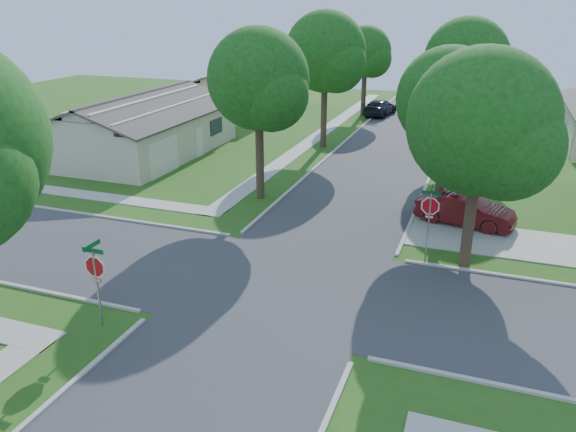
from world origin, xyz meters
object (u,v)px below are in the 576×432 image
Objects in this scene: tree_e_near at (449,104)px; car_driveway at (465,210)px; tree_w_near at (259,84)px; tree_w_mid at (326,56)px; house_nw_far at (243,95)px; stop_sign_sw at (95,270)px; car_curb_east at (444,125)px; car_curb_west at (380,107)px; stop_sign_ne at (430,209)px; tree_e_far at (476,52)px; tree_e_mid at (467,64)px; tree_ne_corner at (483,129)px; tree_w_far at (366,54)px; house_nw_near at (143,132)px.

car_driveway is at bearing -13.75° from tree_e_near.
car_driveway is at bearing -1.65° from tree_w_near.
car_driveway is at bearing -49.15° from tree_w_mid.
tree_w_mid reaches higher than house_nw_far.
stop_sign_sw is 26.09m from tree_w_mid.
car_curb_east is at bearing 19.09° from car_driveway.
car_curb_west is at bearing 11.22° from house_nw_far.
tree_e_near is 0.61× the size of house_nw_far.
tree_e_far is (0.05, 29.31, 3.95)m from stop_sign_ne.
tree_e_far reaches higher than car_curb_east.
stop_sign_sw is 0.36× the size of tree_e_near.
tree_e_mid reaches higher than house_nw_far.
house_nw_far is at bearing 128.81° from tree_ne_corner.
stop_sign_ne is 19.31m from tree_w_mid.
tree_e_near is at bearing -90.00° from tree_e_far.
house_nw_far is at bearing 135.93° from tree_w_mid.
tree_e_far is 0.91× the size of tree_w_mid.
tree_w_far reaches higher than house_nw_far.
car_driveway is 0.92× the size of car_curb_west.
stop_sign_ne is 0.70× the size of car_curb_east.
tree_w_mid reaches higher than tree_ne_corner.
tree_e_near is 0.96× the size of tree_ne_corner.
tree_w_far is 0.59× the size of house_nw_near.
tree_ne_corner is at bearing -71.47° from tree_e_near.
car_curb_east is 0.86× the size of car_curb_west.
tree_ne_corner is at bearing -23.56° from tree_w_near.
car_driveway is (21.99, -6.30, -0.76)m from house_nw_near.
tree_w_near is 1.04× the size of tree_ne_corner.
car_curb_east is at bearing 35.20° from house_nw_near.
stop_sign_ne is 5.62m from tree_e_near.
tree_w_far is 1.61× the size of car_curb_west.
tree_e_near is at bearing 108.53° from tree_ne_corner.
stop_sign_ne is at bearing -72.30° from tree_w_far.
house_nw_near is 3.17× the size of car_curb_east.
tree_w_near is 11.92m from car_driveway.
tree_e_far is at bearing 90.00° from tree_e_near.
stop_sign_sw is 39.28m from car_curb_west.
tree_w_mid is 2.23× the size of car_curb_east.
house_nw_near is 2.73× the size of car_curb_west.
tree_w_mid is (0.00, 12.00, 0.37)m from tree_w_near.
tree_w_near is at bearing 94.64° from car_curb_west.
tree_e_far reaches higher than tree_w_far.
tree_w_near reaches higher than car_curb_east.
tree_ne_corner is 0.64× the size of house_nw_near.
tree_w_mid is at bearing 89.98° from tree_w_near.
car_driveway reaches higher than car_curb_west.
house_nw_near is (-20.69, 10.30, -0.51)m from stop_sign_ne.
tree_w_mid is at bearing -125.85° from tree_e_far.
tree_e_mid reaches higher than car_curb_west.
tree_e_far reaches higher than car_driveway.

